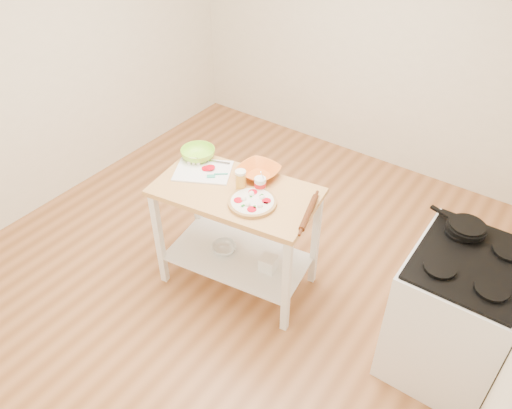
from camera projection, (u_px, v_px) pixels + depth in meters
The scene contains 15 objects.
room_shell at pixel (225, 126), 3.24m from camera, with size 4.04×4.54×2.74m.
prep_island at pixel (237, 218), 3.61m from camera, with size 1.22×0.78×0.90m.
gas_stove at pixel (455, 313), 3.14m from camera, with size 0.66×0.77×1.11m.
skillet at pixel (466, 227), 3.03m from camera, with size 0.37×0.24×0.03m.
pizza at pixel (253, 202), 3.32m from camera, with size 0.33×0.33×0.05m.
cutting_board at pixel (203, 170), 3.62m from camera, with size 0.49×0.45×0.04m.
spatula at pixel (216, 175), 3.56m from camera, with size 0.12×0.13×0.01m.
knife at pixel (207, 161), 3.70m from camera, with size 0.26×0.13×0.01m.
orange_bowl at pixel (259, 172), 3.56m from camera, with size 0.29×0.29×0.07m, color orange.
green_bowl at pixel (198, 154), 3.74m from camera, with size 0.26×0.26×0.08m, color #98E933.
beer_pint at pixel (241, 180), 3.41m from camera, with size 0.07×0.07×0.15m.
yogurt_tub at pixel (260, 184), 3.42m from camera, with size 0.08×0.08×0.17m.
rolling_pin at pixel (309, 213), 3.22m from camera, with size 0.04×0.04×0.36m, color #552913.
shelf_glass_bowl at pixel (224, 248), 3.87m from camera, with size 0.19×0.19×0.06m, color silver.
shelf_bin at pixel (268, 263), 3.70m from camera, with size 0.12×0.12×0.12m, color white.
Camera 1 is at (1.83, -2.21, 2.96)m, focal length 35.00 mm.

